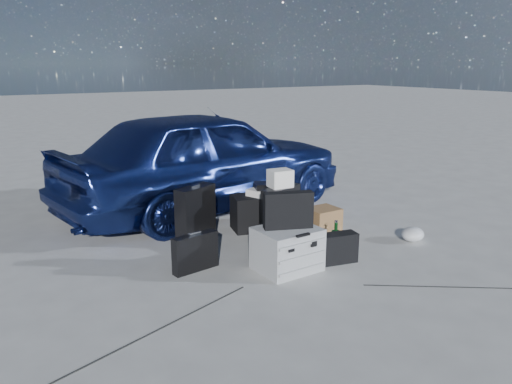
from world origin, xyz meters
TOP-DOWN VIEW (x-y plane):
  - ground at (0.00, 0.00)m, footprint 60.00×60.00m
  - car at (0.16, 2.10)m, footprint 4.07×2.16m
  - pelican_case at (-0.12, -0.11)m, footprint 0.56×0.47m
  - laptop_bag at (-0.10, -0.10)m, footprint 0.46×0.27m
  - briefcase at (-0.84, 0.32)m, footprint 0.46×0.16m
  - suitcase_left at (-0.50, 1.02)m, footprint 0.49×0.33m
  - suitcase_right at (0.29, 0.58)m, footprint 0.52×0.35m
  - white_carton at (0.28, 0.59)m, footprint 0.25×0.21m
  - duffel_bag at (0.39, 1.00)m, footprint 0.86×0.53m
  - flat_box_white at (0.41, 1.00)m, footprint 0.52×0.45m
  - flat_box_black at (0.39, 0.99)m, footprint 0.37×0.32m
  - kraft_bag at (0.23, 0.26)m, footprint 0.35×0.28m
  - cardboard_box at (0.89, 0.60)m, footprint 0.35×0.30m
  - plastic_bag at (1.48, -0.20)m, footprint 0.33×0.31m
  - messenger_bag at (0.37, -0.22)m, footprint 0.44×0.24m
  - green_bottle at (0.51, -0.06)m, footprint 0.11×0.11m

SIDE VIEW (x-z plane):
  - ground at x=0.00m, z-range 0.00..0.00m
  - plastic_bag at x=1.48m, z-range 0.00..0.15m
  - cardboard_box at x=0.89m, z-range 0.00..0.26m
  - messenger_bag at x=0.37m, z-range 0.00..0.29m
  - green_bottle at x=0.51m, z-range 0.00..0.34m
  - briefcase at x=-0.84m, z-range 0.00..0.35m
  - pelican_case at x=-0.12m, z-range 0.00..0.40m
  - duffel_bag at x=0.39m, z-range 0.00..0.40m
  - kraft_bag at x=0.23m, z-range 0.00..0.41m
  - suitcase_right at x=0.29m, z-range 0.00..0.59m
  - suitcase_left at x=-0.50m, z-range 0.00..0.60m
  - flat_box_white at x=0.41m, z-range 0.40..0.48m
  - flat_box_black at x=0.39m, z-range 0.48..0.54m
  - laptop_bag at x=-0.10m, z-range 0.40..0.73m
  - car at x=0.16m, z-range 0.00..1.32m
  - white_carton at x=0.28m, z-range 0.59..0.78m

